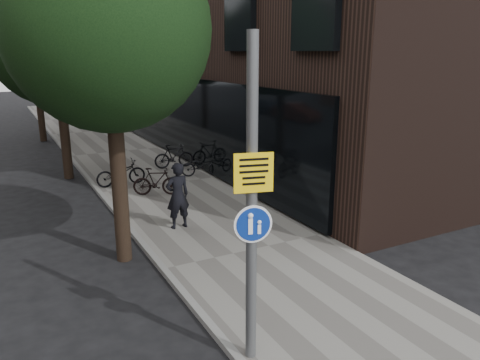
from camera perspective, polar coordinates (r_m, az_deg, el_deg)
ground at (r=9.17m, az=10.66°, el=-16.77°), size 120.00×120.00×0.00m
sidewalk at (r=17.47m, az=-9.40°, el=-0.69°), size 4.50×60.00×0.12m
curb_edge at (r=16.93m, az=-16.62°, el=-1.65°), size 0.15×60.00×0.13m
street_tree_near at (r=10.89m, az=-15.48°, el=16.28°), size 4.40×4.40×7.50m
street_tree_mid at (r=19.26m, az=-21.40°, el=15.20°), size 5.00×5.00×7.80m
street_tree_far at (r=28.21m, az=-23.79°, el=14.70°), size 5.00×5.00×7.80m
signpost at (r=6.87m, az=1.43°, el=-3.21°), size 0.57×0.18×5.01m
pedestrian at (r=12.87m, az=-7.61°, el=-1.90°), size 0.70×0.48×1.85m
parked_bike_facade_near at (r=18.29m, az=-4.67°, el=1.77°), size 1.71×1.12×0.85m
parked_bike_facade_far at (r=19.76m, az=-8.05°, el=2.91°), size 1.70×0.63×1.00m
parked_bike_curb_near at (r=17.51m, az=-14.33°, el=0.86°), size 1.80×0.68×0.94m
parked_bike_curb_far at (r=16.05m, az=-10.15°, el=-0.18°), size 1.63×1.06×0.95m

